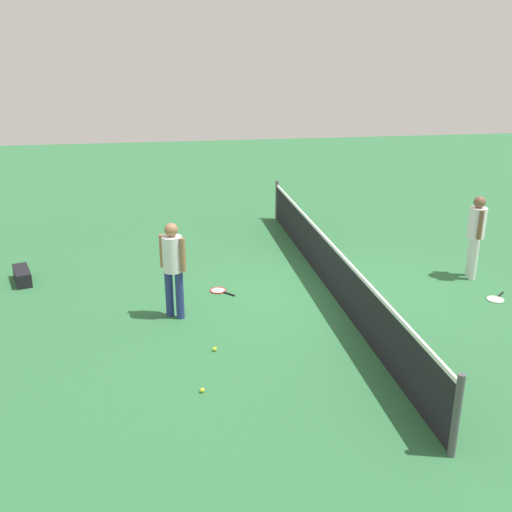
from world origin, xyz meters
TOP-DOWN VIEW (x-y plane):
  - ground_plane at (0.00, 0.00)m, footprint 40.00×40.00m
  - court_net at (0.00, 0.00)m, footprint 10.09×0.09m
  - player_near_side at (0.77, -2.99)m, footprint 0.48×0.48m
  - player_far_side at (-0.10, 3.05)m, footprint 0.53×0.41m
  - tennis_racket_near_player at (-0.22, -2.11)m, footprint 0.55×0.52m
  - tennis_racket_far_player at (1.03, 2.95)m, footprint 0.51×0.55m
  - tennis_ball_near_player at (3.22, -2.71)m, footprint 0.07×0.07m
  - tennis_ball_by_net at (0.15, -3.09)m, footprint 0.07×0.07m
  - tennis_ball_midcourt at (2.11, -2.43)m, footprint 0.07×0.07m
  - equipment_bag at (-1.38, -5.96)m, footprint 0.85×0.51m

SIDE VIEW (x-z plane):
  - ground_plane at x=0.00m, z-range 0.00..0.00m
  - tennis_racket_near_player at x=-0.22m, z-range 0.00..0.03m
  - tennis_racket_far_player at x=1.03m, z-range 0.00..0.03m
  - tennis_ball_near_player at x=3.22m, z-range 0.00..0.07m
  - tennis_ball_by_net at x=0.15m, z-range 0.00..0.07m
  - tennis_ball_midcourt at x=2.11m, z-range 0.00..0.07m
  - equipment_bag at x=-1.38m, z-range 0.00..0.28m
  - court_net at x=0.00m, z-range -0.03..1.04m
  - player_near_side at x=0.77m, z-range 0.16..1.86m
  - player_far_side at x=-0.10m, z-range 0.16..1.86m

